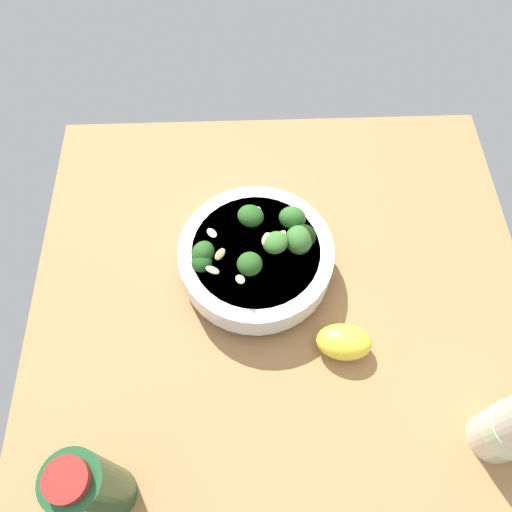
{
  "coord_description": "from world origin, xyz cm",
  "views": [
    {
      "loc": [
        4.47,
        27.33,
        63.75
      ],
      "look_at": [
        3.35,
        -5.81,
        4.0
      ],
      "focal_mm": 35.54,
      "sensor_mm": 36.0,
      "label": 1
    }
  ],
  "objects": [
    {
      "name": "bowl_of_broccoli",
      "position": [
        3.19,
        -5.91,
        3.85
      ],
      "size": [
        20.83,
        20.83,
        9.56
      ],
      "color": "white",
      "rests_on": "ground_plane"
    },
    {
      "name": "bottle_tall",
      "position": [
        20.77,
        22.48,
        7.96
      ],
      "size": [
        5.82,
        5.82,
        16.57
      ],
      "color": "#194723",
      "rests_on": "ground_plane"
    },
    {
      "name": "lemon_wedge",
      "position": [
        -7.45,
        6.04,
        2.11
      ],
      "size": [
        7.7,
        5.68,
        4.21
      ],
      "primitive_type": "ellipsoid",
      "rotation": [
        0.0,
        0.0,
        6.14
      ],
      "color": "yellow",
      "rests_on": "ground_plane"
    },
    {
      "name": "ground_plane",
      "position": [
        0.0,
        0.0,
        -2.46
      ],
      "size": [
        68.69,
        68.69,
        4.91
      ],
      "primitive_type": "cube",
      "color": "#996D42"
    }
  ]
}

